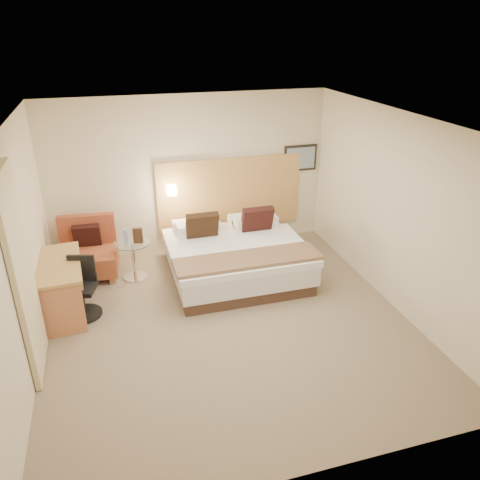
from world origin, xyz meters
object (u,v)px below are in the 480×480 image
object	(u,v)px
lounge_chair	(88,253)
desk	(62,273)
side_table	(134,258)
desk_chair	(82,292)

from	to	relation	value
lounge_chair	desk	distance (m)	1.12
lounge_chair	side_table	distance (m)	0.75
lounge_chair	side_table	size ratio (longest dim) A/B	1.42
lounge_chair	desk_chair	xyz separation A→B (m)	(-0.08, -1.17, -0.02)
side_table	desk	distance (m)	1.26
side_table	desk	world-z (taller)	desk
desk	desk_chair	world-z (taller)	desk_chair
lounge_chair	desk_chair	size ratio (longest dim) A/B	1.11
lounge_chair	desk	world-z (taller)	lounge_chair
side_table	desk_chair	xyz separation A→B (m)	(-0.76, -0.86, 0.00)
side_table	desk	xyz separation A→B (m)	(-1.00, -0.72, 0.27)
lounge_chair	side_table	xyz separation A→B (m)	(0.68, -0.32, -0.03)
side_table	lounge_chair	bearing A→B (deg)	154.85
side_table	desk_chair	size ratio (longest dim) A/B	0.79
lounge_chair	side_table	bearing A→B (deg)	-25.15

